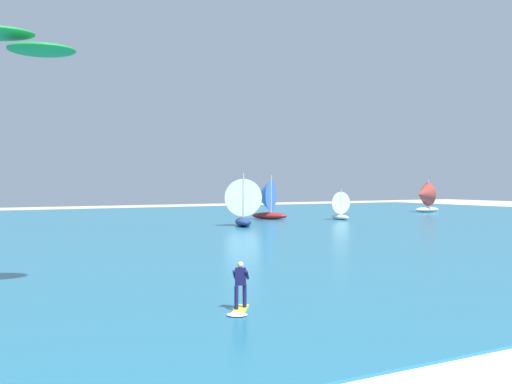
% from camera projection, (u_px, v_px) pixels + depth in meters
% --- Properties ---
extents(ocean, '(160.00, 90.00, 0.10)m').
position_uv_depth(ocean, '(74.00, 231.00, 54.42)').
color(ocean, '#236B89').
rests_on(ocean, ground).
extents(shoreline_foam, '(95.76, 2.07, 0.01)m').
position_uv_depth(shoreline_foam, '(377.00, 378.00, 13.69)').
color(shoreline_foam, white).
rests_on(shoreline_foam, ground).
extents(kitesurfer, '(1.58, 1.93, 1.67)m').
position_uv_depth(kitesurfer, '(240.00, 293.00, 20.34)').
color(kitesurfer, yellow).
rests_on(kitesurfer, ocean).
extents(sailboat_mid_left, '(2.65, 3.14, 3.70)m').
position_uv_depth(sailboat_mid_left, '(338.00, 205.00, 70.45)').
color(sailboat_mid_left, white).
rests_on(sailboat_mid_left, ocean).
extents(sailboat_outermost, '(4.24, 3.62, 4.88)m').
position_uv_depth(sailboat_outermost, '(424.00, 197.00, 87.56)').
color(sailboat_outermost, silver).
rests_on(sailboat_outermost, ocean).
extents(sailboat_trailing, '(4.23, 4.76, 5.35)m').
position_uv_depth(sailboat_trailing, '(242.00, 202.00, 60.31)').
color(sailboat_trailing, navy).
rests_on(sailboat_trailing, ocean).
extents(sailboat_center_horizon, '(4.51, 4.71, 5.25)m').
position_uv_depth(sailboat_center_horizon, '(265.00, 199.00, 71.04)').
color(sailboat_center_horizon, maroon).
rests_on(sailboat_center_horizon, ocean).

